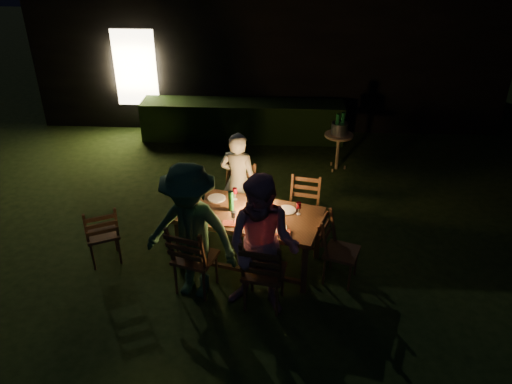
# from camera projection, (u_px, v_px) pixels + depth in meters

# --- Properties ---
(garden_envelope) EXTENTS (40.00, 40.00, 3.20)m
(garden_envelope) POSITION_uv_depth(u_px,v_px,m) (270.00, 38.00, 11.98)
(garden_envelope) COLOR black
(garden_envelope) RESTS_ON ground
(dining_table) EXTENTS (2.06, 1.39, 0.78)m
(dining_table) POSITION_uv_depth(u_px,v_px,m) (249.00, 218.00, 6.58)
(dining_table) COLOR #442816
(dining_table) RESTS_ON ground
(chair_near_left) EXTENTS (0.61, 0.63, 1.07)m
(chair_near_left) POSITION_uv_depth(u_px,v_px,m) (195.00, 269.00, 6.25)
(chair_near_left) COLOR #442816
(chair_near_left) RESTS_ON ground
(chair_near_right) EXTENTS (0.56, 0.59, 1.07)m
(chair_near_right) POSITION_uv_depth(u_px,v_px,m) (264.00, 284.00, 6.00)
(chair_near_right) COLOR #442816
(chair_near_right) RESTS_ON ground
(chair_far_left) EXTENTS (0.55, 0.58, 1.03)m
(chair_far_left) POSITION_uv_depth(u_px,v_px,m) (238.00, 209.00, 7.54)
(chair_far_left) COLOR #442816
(chair_far_left) RESTS_ON ground
(chair_far_right) EXTENTS (0.51, 0.54, 0.97)m
(chair_far_right) POSITION_uv_depth(u_px,v_px,m) (302.00, 221.00, 7.27)
(chair_far_right) COLOR #442816
(chair_far_right) RESTS_ON ground
(chair_end) EXTENTS (0.58, 0.56, 0.97)m
(chair_end) POSITION_uv_depth(u_px,v_px,m) (339.00, 261.00, 6.45)
(chair_end) COLOR #442816
(chair_end) RESTS_ON ground
(chair_spare) EXTENTS (0.58, 0.60, 0.96)m
(chair_spare) POSITION_uv_depth(u_px,v_px,m) (104.00, 243.00, 6.79)
(chair_spare) COLOR #442816
(chair_spare) RESTS_ON ground
(person_house_side) EXTENTS (0.64, 0.50, 1.53)m
(person_house_side) POSITION_uv_depth(u_px,v_px,m) (238.00, 181.00, 7.35)
(person_house_side) COLOR #EAE5C7
(person_house_side) RESTS_ON ground
(person_opp_right) EXTENTS (1.02, 0.88, 1.79)m
(person_opp_right) POSITION_uv_depth(u_px,v_px,m) (263.00, 247.00, 5.69)
(person_opp_right) COLOR #B37B8E
(person_opp_right) RESTS_ON ground
(person_opp_left) EXTENTS (1.30, 0.95, 1.80)m
(person_opp_left) POSITION_uv_depth(u_px,v_px,m) (191.00, 233.00, 5.93)
(person_opp_left) COLOR #2D5A39
(person_opp_left) RESTS_ON ground
(lantern) EXTENTS (0.16, 0.16, 0.35)m
(lantern) POSITION_uv_depth(u_px,v_px,m) (254.00, 202.00, 6.49)
(lantern) COLOR white
(lantern) RESTS_ON dining_table
(plate_far_left) EXTENTS (0.25, 0.25, 0.01)m
(plate_far_left) POSITION_uv_depth(u_px,v_px,m) (217.00, 198.00, 6.87)
(plate_far_left) COLOR white
(plate_far_left) RESTS_ON dining_table
(plate_near_left) EXTENTS (0.25, 0.25, 0.01)m
(plate_near_left) POSITION_uv_depth(u_px,v_px,m) (204.00, 214.00, 6.51)
(plate_near_left) COLOR white
(plate_near_left) RESTS_ON dining_table
(plate_far_right) EXTENTS (0.25, 0.25, 0.01)m
(plate_far_right) POSITION_uv_depth(u_px,v_px,m) (287.00, 210.00, 6.60)
(plate_far_right) COLOR white
(plate_far_right) RESTS_ON dining_table
(plate_near_right) EXTENTS (0.25, 0.25, 0.01)m
(plate_near_right) POSITION_uv_depth(u_px,v_px,m) (277.00, 227.00, 6.23)
(plate_near_right) COLOR white
(plate_near_right) RESTS_ON dining_table
(wineglass_a) EXTENTS (0.06, 0.06, 0.18)m
(wineglass_a) POSITION_uv_depth(u_px,v_px,m) (235.00, 194.00, 6.81)
(wineglass_a) COLOR #59070F
(wineglass_a) RESTS_ON dining_table
(wineglass_b) EXTENTS (0.06, 0.06, 0.18)m
(wineglass_b) POSITION_uv_depth(u_px,v_px,m) (195.00, 203.00, 6.60)
(wineglass_b) COLOR #59070F
(wineglass_b) RESTS_ON dining_table
(wineglass_c) EXTENTS (0.06, 0.06, 0.18)m
(wineglass_c) POSITION_uv_depth(u_px,v_px,m) (264.00, 222.00, 6.19)
(wineglass_c) COLOR #59070F
(wineglass_c) RESTS_ON dining_table
(wineglass_d) EXTENTS (0.06, 0.06, 0.18)m
(wineglass_d) POSITION_uv_depth(u_px,v_px,m) (299.00, 208.00, 6.48)
(wineglass_d) COLOR #59070F
(wineglass_d) RESTS_ON dining_table
(wineglass_e) EXTENTS (0.06, 0.06, 0.18)m
(wineglass_e) POSITION_uv_depth(u_px,v_px,m) (234.00, 218.00, 6.28)
(wineglass_e) COLOR silver
(wineglass_e) RESTS_ON dining_table
(bottle_table) EXTENTS (0.07, 0.07, 0.28)m
(bottle_table) POSITION_uv_depth(u_px,v_px,m) (231.00, 201.00, 6.54)
(bottle_table) COLOR #0F471E
(bottle_table) RESTS_ON dining_table
(napkin_left) EXTENTS (0.18, 0.14, 0.01)m
(napkin_left) POSITION_uv_depth(u_px,v_px,m) (230.00, 223.00, 6.32)
(napkin_left) COLOR red
(napkin_left) RESTS_ON dining_table
(napkin_right) EXTENTS (0.18, 0.14, 0.01)m
(napkin_right) POSITION_uv_depth(u_px,v_px,m) (283.00, 232.00, 6.14)
(napkin_right) COLOR red
(napkin_right) RESTS_ON dining_table
(phone) EXTENTS (0.14, 0.07, 0.01)m
(phone) POSITION_uv_depth(u_px,v_px,m) (196.00, 217.00, 6.46)
(phone) COLOR black
(phone) RESTS_ON dining_table
(side_table) EXTENTS (0.52, 0.52, 0.70)m
(side_table) POSITION_uv_depth(u_px,v_px,m) (339.00, 138.00, 9.11)
(side_table) COLOR #937049
(side_table) RESTS_ON ground
(ice_bucket) EXTENTS (0.30, 0.30, 0.22)m
(ice_bucket) POSITION_uv_depth(u_px,v_px,m) (340.00, 128.00, 9.01)
(ice_bucket) COLOR #A5A8AD
(ice_bucket) RESTS_ON side_table
(bottle_bucket_a) EXTENTS (0.07, 0.07, 0.32)m
(bottle_bucket_a) POSITION_uv_depth(u_px,v_px,m) (337.00, 127.00, 8.96)
(bottle_bucket_a) COLOR #0F471E
(bottle_bucket_a) RESTS_ON side_table
(bottle_bucket_b) EXTENTS (0.07, 0.07, 0.32)m
(bottle_bucket_b) POSITION_uv_depth(u_px,v_px,m) (342.00, 125.00, 9.02)
(bottle_bucket_b) COLOR #0F471E
(bottle_bucket_b) RESTS_ON side_table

